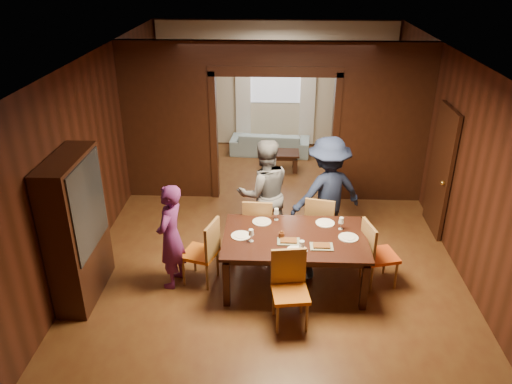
{
  "coord_description": "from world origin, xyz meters",
  "views": [
    {
      "loc": [
        0.03,
        -7.0,
        4.25
      ],
      "look_at": [
        -0.25,
        -0.4,
        1.05
      ],
      "focal_mm": 35.0,
      "sensor_mm": 36.0,
      "label": 1
    }
  ],
  "objects_px": {
    "sofa": "(270,143)",
    "chair_left": "(200,251)",
    "chair_far_l": "(259,225)",
    "hutch": "(77,229)",
    "person_grey": "(264,193)",
    "dining_table": "(294,260)",
    "coffee_table": "(280,161)",
    "chair_near": "(290,291)",
    "person_navy": "(327,193)",
    "chair_far_r": "(320,222)",
    "person_purple": "(171,237)",
    "chair_right": "(380,254)"
  },
  "relations": [
    {
      "from": "sofa",
      "to": "chair_left",
      "type": "bearing_deg",
      "value": 84.02
    },
    {
      "from": "chair_far_l",
      "to": "hutch",
      "type": "height_order",
      "value": "hutch"
    },
    {
      "from": "person_grey",
      "to": "chair_far_l",
      "type": "distance_m",
      "value": 0.5
    },
    {
      "from": "person_grey",
      "to": "dining_table",
      "type": "height_order",
      "value": "person_grey"
    },
    {
      "from": "dining_table",
      "to": "hutch",
      "type": "xyz_separation_m",
      "value": [
        -2.85,
        -0.33,
        0.62
      ]
    },
    {
      "from": "coffee_table",
      "to": "chair_near",
      "type": "xyz_separation_m",
      "value": [
        0.12,
        -4.92,
        0.28
      ]
    },
    {
      "from": "person_navy",
      "to": "chair_far_r",
      "type": "distance_m",
      "value": 0.47
    },
    {
      "from": "hutch",
      "to": "person_purple",
      "type": "bearing_deg",
      "value": 12.88
    },
    {
      "from": "person_purple",
      "to": "person_grey",
      "type": "height_order",
      "value": "person_grey"
    },
    {
      "from": "person_grey",
      "to": "chair_left",
      "type": "distance_m",
      "value": 1.43
    },
    {
      "from": "person_navy",
      "to": "chair_far_r",
      "type": "relative_size",
      "value": 1.85
    },
    {
      "from": "chair_right",
      "to": "hutch",
      "type": "bearing_deg",
      "value": 81.21
    },
    {
      "from": "hutch",
      "to": "person_navy",
      "type": "bearing_deg",
      "value": 22.95
    },
    {
      "from": "coffee_table",
      "to": "hutch",
      "type": "bearing_deg",
      "value": -121.13
    },
    {
      "from": "chair_far_l",
      "to": "chair_far_r",
      "type": "bearing_deg",
      "value": -170.09
    },
    {
      "from": "dining_table",
      "to": "chair_right",
      "type": "xyz_separation_m",
      "value": [
        1.19,
        0.05,
        0.1
      ]
    },
    {
      "from": "chair_near",
      "to": "chair_far_r",
      "type": "bearing_deg",
      "value": 66.19
    },
    {
      "from": "chair_left",
      "to": "chair_near",
      "type": "distance_m",
      "value": 1.51
    },
    {
      "from": "person_navy",
      "to": "person_grey",
      "type": "bearing_deg",
      "value": -22.27
    },
    {
      "from": "chair_far_r",
      "to": "person_navy",
      "type": "bearing_deg",
      "value": -103.76
    },
    {
      "from": "chair_near",
      "to": "hutch",
      "type": "distance_m",
      "value": 2.87
    },
    {
      "from": "sofa",
      "to": "chair_right",
      "type": "relative_size",
      "value": 1.85
    },
    {
      "from": "chair_near",
      "to": "chair_far_l",
      "type": "bearing_deg",
      "value": 97.52
    },
    {
      "from": "chair_far_r",
      "to": "chair_near",
      "type": "distance_m",
      "value": 1.82
    },
    {
      "from": "chair_far_l",
      "to": "chair_left",
      "type": "bearing_deg",
      "value": 47.47
    },
    {
      "from": "person_purple",
      "to": "chair_far_r",
      "type": "bearing_deg",
      "value": 127.1
    },
    {
      "from": "person_navy",
      "to": "chair_right",
      "type": "distance_m",
      "value": 1.3
    },
    {
      "from": "sofa",
      "to": "hutch",
      "type": "distance_m",
      "value": 5.92
    },
    {
      "from": "person_navy",
      "to": "sofa",
      "type": "distance_m",
      "value": 4.08
    },
    {
      "from": "coffee_table",
      "to": "chair_left",
      "type": "height_order",
      "value": "chair_left"
    },
    {
      "from": "coffee_table",
      "to": "chair_right",
      "type": "height_order",
      "value": "chair_right"
    },
    {
      "from": "person_purple",
      "to": "coffee_table",
      "type": "relative_size",
      "value": 1.9
    },
    {
      "from": "person_navy",
      "to": "chair_left",
      "type": "relative_size",
      "value": 1.85
    },
    {
      "from": "chair_right",
      "to": "chair_far_l",
      "type": "xyz_separation_m",
      "value": [
        -1.71,
        0.73,
        0.0
      ]
    },
    {
      "from": "person_navy",
      "to": "chair_far_l",
      "type": "relative_size",
      "value": 1.85
    },
    {
      "from": "chair_far_r",
      "to": "hutch",
      "type": "distance_m",
      "value": 3.53
    },
    {
      "from": "coffee_table",
      "to": "person_purple",
      "type": "bearing_deg",
      "value": -109.92
    },
    {
      "from": "chair_right",
      "to": "chair_far_r",
      "type": "bearing_deg",
      "value": 27.6
    },
    {
      "from": "person_grey",
      "to": "coffee_table",
      "type": "distance_m",
      "value": 3.08
    },
    {
      "from": "chair_right",
      "to": "sofa",
      "type": "bearing_deg",
      "value": 3.59
    },
    {
      "from": "person_navy",
      "to": "chair_right",
      "type": "relative_size",
      "value": 1.85
    },
    {
      "from": "person_purple",
      "to": "hutch",
      "type": "relative_size",
      "value": 0.76
    },
    {
      "from": "dining_table",
      "to": "chair_left",
      "type": "distance_m",
      "value": 1.32
    },
    {
      "from": "dining_table",
      "to": "chair_left",
      "type": "relative_size",
      "value": 2.01
    },
    {
      "from": "chair_far_r",
      "to": "sofa",
      "type": "bearing_deg",
      "value": -65.76
    },
    {
      "from": "dining_table",
      "to": "chair_far_l",
      "type": "bearing_deg",
      "value": 123.79
    },
    {
      "from": "dining_table",
      "to": "chair_right",
      "type": "relative_size",
      "value": 2.01
    },
    {
      "from": "person_grey",
      "to": "coffee_table",
      "type": "xyz_separation_m",
      "value": [
        0.26,
        2.99,
        -0.68
      ]
    },
    {
      "from": "chair_right",
      "to": "hutch",
      "type": "distance_m",
      "value": 4.08
    },
    {
      "from": "hutch",
      "to": "chair_right",
      "type": "bearing_deg",
      "value": 5.5
    }
  ]
}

